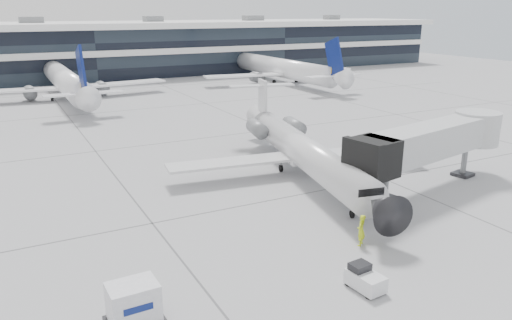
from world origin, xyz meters
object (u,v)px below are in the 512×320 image
ramp_worker (361,230)px  cargo_uld (134,305)px  jet_bridge (437,140)px  regional_jet (301,149)px  baggage_tug (365,279)px

ramp_worker → cargo_uld: (-14.20, -1.66, 0.05)m
jet_bridge → cargo_uld: bearing=-175.5°
jet_bridge → ramp_worker: 13.31m
ramp_worker → regional_jet: bearing=-145.7°
baggage_tug → cargo_uld: size_ratio=0.82×
regional_jet → baggage_tug: 18.79m
ramp_worker → baggage_tug: ramp_worker is taller
cargo_uld → baggage_tug: bearing=-13.4°
regional_jet → baggage_tug: size_ratio=13.73×
jet_bridge → baggage_tug: 17.87m
regional_jet → cargo_uld: (-18.36, -14.93, -1.25)m
jet_bridge → baggage_tug: size_ratio=8.06×
ramp_worker → cargo_uld: size_ratio=0.77×
jet_bridge → baggage_tug: bearing=-158.1°
jet_bridge → ramp_worker: size_ratio=8.58×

